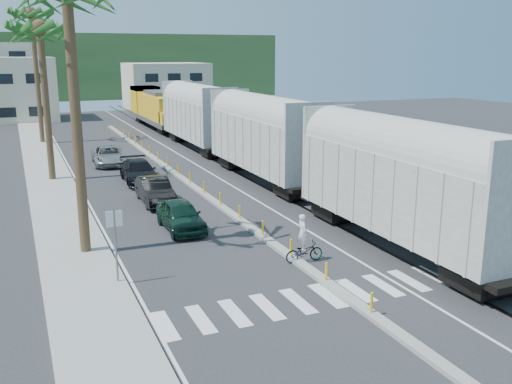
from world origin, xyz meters
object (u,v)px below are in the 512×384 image
Objects in this scene: car_lead at (181,215)px; cyclist at (304,246)px; car_second at (155,190)px; street_sign at (115,235)px.

cyclist is (3.53, -6.34, -0.07)m from car_lead.
car_second is (0.02, 5.59, 0.02)m from car_lead.
car_lead is (4.08, 5.77, -1.23)m from street_sign.
street_sign reaches higher than cyclist.
car_second is at bearing 17.89° from cyclist.
street_sign is 12.14m from car_second.
car_lead is 2.09× the size of cyclist.
street_sign is 1.44× the size of cyclist.
car_lead is 7.25m from cyclist.
street_sign is 7.18m from car_lead.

